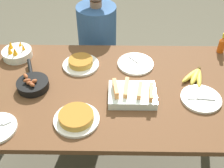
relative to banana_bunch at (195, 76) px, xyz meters
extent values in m
plane|color=#565142|center=(-0.54, -0.10, -0.78)|extent=(14.00, 14.00, 0.00)
cube|color=brown|center=(-0.54, -0.10, -0.04)|extent=(1.79, 0.95, 0.03)
cylinder|color=brown|center=(-1.37, 0.32, -0.42)|extent=(0.07, 0.07, 0.73)
cylinder|color=brown|center=(0.30, 0.32, -0.42)|extent=(0.07, 0.07, 0.73)
ellipsoid|color=gold|center=(-0.02, 0.01, 0.00)|extent=(0.17, 0.16, 0.04)
ellipsoid|color=gold|center=(0.00, 0.00, 0.00)|extent=(0.12, 0.19, 0.04)
ellipsoid|color=gold|center=(0.02, -0.01, 0.00)|extent=(0.07, 0.20, 0.03)
cylinder|color=#4C3819|center=(0.04, 0.07, 0.00)|extent=(0.02, 0.02, 0.04)
cube|color=silver|center=(-0.42, -0.19, 0.01)|extent=(0.28, 0.21, 0.05)
cube|color=#F29E56|center=(-0.52, -0.19, 0.05)|extent=(0.04, 0.14, 0.05)
cube|color=#F29E56|center=(-0.45, -0.17, 0.05)|extent=(0.04, 0.16, 0.04)
cube|color=#F29E56|center=(-0.37, -0.19, 0.05)|extent=(0.04, 0.13, 0.04)
cube|color=#F29E56|center=(-0.31, -0.21, 0.05)|extent=(0.03, 0.14, 0.04)
cylinder|color=black|center=(-1.03, -0.11, -0.01)|extent=(0.19, 0.19, 0.01)
cylinder|color=black|center=(-1.03, -0.11, 0.01)|extent=(0.20, 0.20, 0.04)
cylinder|color=black|center=(-1.09, 0.06, 0.02)|extent=(0.07, 0.16, 0.02)
ellipsoid|color=brown|center=(-1.06, -0.12, 0.05)|extent=(0.05, 0.04, 0.03)
ellipsoid|color=brown|center=(-1.01, -0.12, 0.05)|extent=(0.05, 0.04, 0.03)
ellipsoid|color=brown|center=(-1.08, -0.07, 0.05)|extent=(0.05, 0.05, 0.03)
ellipsoid|color=brown|center=(-1.04, -0.14, 0.05)|extent=(0.04, 0.03, 0.03)
ellipsoid|color=brown|center=(-1.02, -0.15, 0.05)|extent=(0.05, 0.04, 0.03)
cylinder|color=silver|center=(-0.76, 0.12, -0.01)|extent=(0.25, 0.25, 0.02)
cylinder|color=gold|center=(-0.76, 0.12, 0.02)|extent=(0.17, 0.17, 0.04)
cylinder|color=#9F6624|center=(-0.76, 0.12, 0.04)|extent=(0.16, 0.16, 0.00)
cylinder|color=silver|center=(-0.73, -0.37, -0.01)|extent=(0.26, 0.26, 0.02)
cylinder|color=gold|center=(-0.73, -0.37, 0.01)|extent=(0.19, 0.19, 0.03)
cylinder|color=#9F6624|center=(-0.73, -0.37, 0.03)|extent=(0.19, 0.19, 0.00)
cylinder|color=silver|center=(-0.38, 0.14, -0.01)|extent=(0.25, 0.25, 0.02)
cylinder|color=#B2B2B7|center=(-0.39, 0.16, 0.00)|extent=(0.08, 0.09, 0.01)
cube|color=#B2B2B7|center=(-0.34, 0.10, 0.00)|extent=(0.05, 0.05, 0.00)
cylinder|color=silver|center=(0.00, -0.20, -0.01)|extent=(0.24, 0.24, 0.02)
cylinder|color=#B2B2B7|center=(0.02, -0.22, 0.00)|extent=(0.12, 0.02, 0.01)
cube|color=#B2B2B7|center=(-0.06, -0.21, 0.00)|extent=(0.05, 0.03, 0.00)
cube|color=#B2B2B7|center=(-1.11, -0.41, 0.00)|extent=(0.05, 0.04, 0.00)
cylinder|color=silver|center=(-1.22, 0.22, 0.01)|extent=(0.21, 0.21, 0.05)
cone|color=orange|center=(-1.17, 0.23, 0.06)|extent=(0.03, 0.03, 0.06)
cone|color=orange|center=(-1.20, 0.28, 0.05)|extent=(0.04, 0.03, 0.04)
cone|color=orange|center=(-1.26, 0.26, 0.06)|extent=(0.06, 0.06, 0.06)
cone|color=orange|center=(-1.25, 0.19, 0.06)|extent=(0.05, 0.05, 0.06)
cone|color=orange|center=(-1.21, 0.17, 0.06)|extent=(0.05, 0.04, 0.06)
cylinder|color=#C64C0F|center=(0.25, 0.31, 0.03)|extent=(0.05, 0.05, 0.09)
cone|color=#C64C0F|center=(0.25, 0.31, 0.09)|extent=(0.05, 0.05, 0.03)
cube|color=black|center=(-0.67, 0.59, -0.54)|extent=(0.34, 0.34, 0.47)
cylinder|color=#2D5184|center=(-0.67, 0.59, -0.06)|extent=(0.31, 0.31, 0.50)
cylinder|color=#9E7051|center=(-0.67, 0.59, 0.22)|extent=(0.09, 0.09, 0.05)
camera|label=1|loc=(-0.52, -1.41, 1.16)|focal=45.00mm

